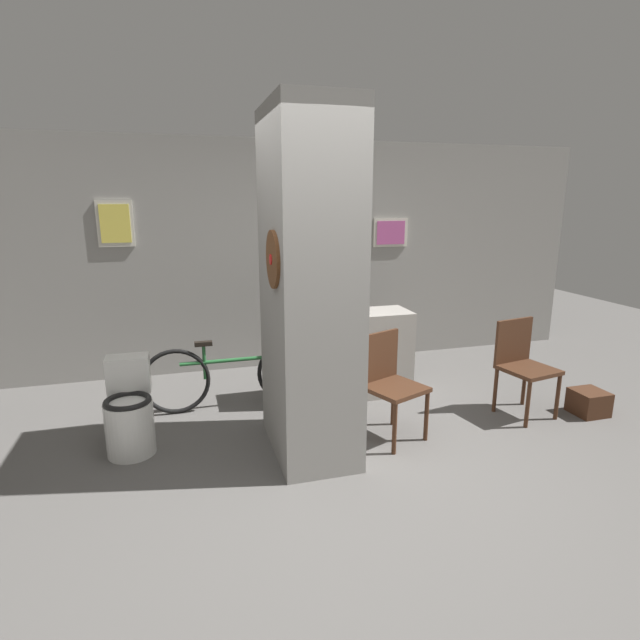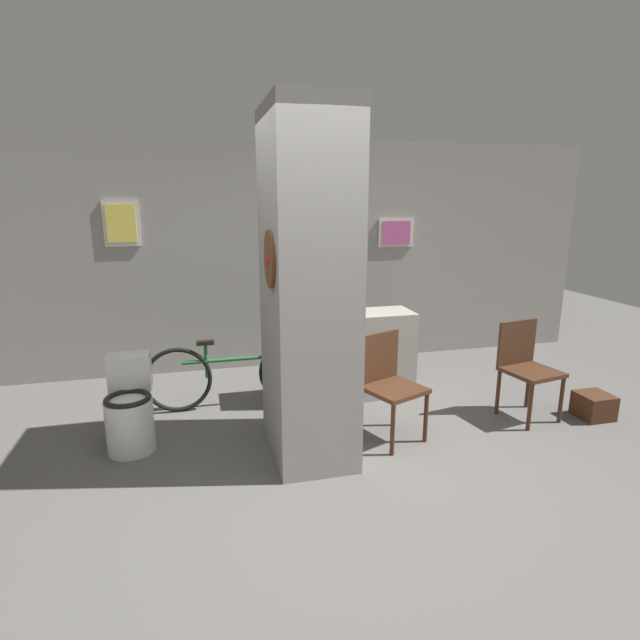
# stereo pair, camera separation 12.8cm
# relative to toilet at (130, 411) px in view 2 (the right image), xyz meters

# --- Properties ---
(ground_plane) EXTENTS (14.00, 14.00, 0.00)m
(ground_plane) POSITION_rel_toilet_xyz_m (1.44, -0.84, -0.32)
(ground_plane) COLOR #5B5956
(wall_back) EXTENTS (8.00, 0.09, 2.60)m
(wall_back) POSITION_rel_toilet_xyz_m (1.44, 1.79, 0.99)
(wall_back) COLOR gray
(wall_back) RESTS_ON ground_plane
(pillar_center) EXTENTS (0.62, 0.99, 2.60)m
(pillar_center) POSITION_rel_toilet_xyz_m (1.37, -0.35, 0.99)
(pillar_center) COLOR gray
(pillar_center) RESTS_ON ground_plane
(counter_shelf) EXTENTS (1.26, 0.44, 0.86)m
(counter_shelf) POSITION_rel_toilet_xyz_m (2.02, 0.61, 0.11)
(counter_shelf) COLOR gray
(counter_shelf) RESTS_ON ground_plane
(toilet) EXTENTS (0.37, 0.53, 0.73)m
(toilet) POSITION_rel_toilet_xyz_m (0.00, 0.00, 0.00)
(toilet) COLOR white
(toilet) RESTS_ON ground_plane
(chair_near_pillar) EXTENTS (0.56, 0.56, 0.88)m
(chair_near_pillar) POSITION_rel_toilet_xyz_m (2.05, -0.32, 0.18)
(chair_near_pillar) COLOR #422616
(chair_near_pillar) RESTS_ON ground_plane
(chair_by_doorway) EXTENTS (0.50, 0.50, 0.88)m
(chair_by_doorway) POSITION_rel_toilet_xyz_m (3.42, -0.23, 0.18)
(chair_by_doorway) COLOR #422616
(chair_by_doorway) RESTS_ON ground_plane
(bicycle) EXTENTS (1.69, 0.42, 0.68)m
(bicycle) POSITION_rel_toilet_xyz_m (0.89, 0.62, 0.01)
(bicycle) COLOR black
(bicycle) RESTS_ON ground_plane
(bottle_tall) EXTENTS (0.07, 0.07, 0.27)m
(bottle_tall) POSITION_rel_toilet_xyz_m (1.78, 0.57, 0.64)
(bottle_tall) COLOR #267233
(bottle_tall) RESTS_ON counter_shelf
(bottle_short) EXTENTS (0.09, 0.09, 0.21)m
(bottle_short) POSITION_rel_toilet_xyz_m (1.90, 0.66, 0.62)
(bottle_short) COLOR silver
(bottle_short) RESTS_ON counter_shelf
(floor_crate) EXTENTS (0.28, 0.28, 0.23)m
(floor_crate) POSITION_rel_toilet_xyz_m (4.03, -0.44, -0.20)
(floor_crate) COLOR #422616
(floor_crate) RESTS_ON ground_plane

